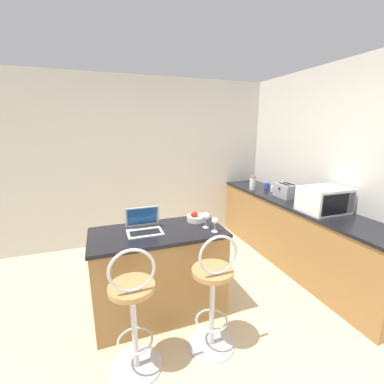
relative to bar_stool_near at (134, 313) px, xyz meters
The scene contains 15 objects.
ground_plane 0.76m from the bar_stool_near, ahead, with size 20.00×20.00×0.00m, color beige.
wall_back 2.62m from the bar_stool_near, 77.06° to the left, with size 12.00×0.06×2.60m.
breakfast_bar 0.67m from the bar_stool_near, 61.28° to the left, with size 1.26×0.63×0.88m.
counter_right 2.48m from the bar_stool_near, 22.95° to the left, with size 0.59×2.92×0.88m.
bar_stool_near is the anchor object (origin of this frame).
bar_stool_far 0.64m from the bar_stool_near, ahead, with size 0.40×0.40×1.07m.
laptop 0.80m from the bar_stool_near, 72.87° to the left, with size 0.33×0.28×0.23m.
microwave 2.38m from the bar_stool_near, 12.81° to the left, with size 0.51×0.40×0.29m.
toaster 2.62m from the bar_stool_near, 27.54° to the left, with size 0.24×0.31×0.20m.
mug_white 2.80m from the bar_stool_near, 33.21° to the left, with size 0.09×0.08×0.09m.
mug_blue 2.95m from the bar_stool_near, 36.30° to the left, with size 0.10×0.08×0.09m.
storage_jar 2.77m from the bar_stool_near, 39.88° to the left, with size 0.10×0.10×0.22m.
wine_glass_tall 1.06m from the bar_stool_near, 33.28° to the left, with size 0.08×0.08×0.16m.
wine_glass_short 1.03m from the bar_stool_near, 25.41° to the left, with size 0.06×0.06×0.14m.
fruit_bowl 1.13m from the bar_stool_near, 43.71° to the left, with size 0.20×0.20×0.11m.
Camera 1 is at (-0.70, -1.69, 1.84)m, focal length 24.00 mm.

